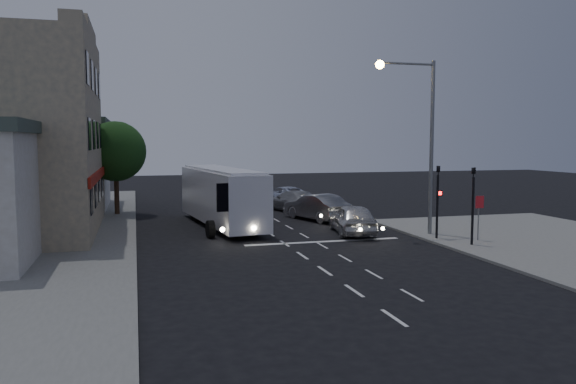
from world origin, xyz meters
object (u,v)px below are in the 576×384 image
object	(u,v)px
tour_bus	(221,195)
regulatory_sign	(479,210)
car_suv	(353,219)
streetlight	(421,127)
street_tree	(115,149)
car_sedan_b	(293,201)
car_sedan_c	(285,195)
car_sedan_a	(316,207)
traffic_signal_side	(473,196)
traffic_signal_main	(438,193)

from	to	relation	value
tour_bus	regulatory_sign	xyz separation A→B (m)	(11.44, -8.63, -0.25)
car_suv	streetlight	xyz separation A→B (m)	(3.06, -1.60, 4.91)
car_suv	street_tree	xyz separation A→B (m)	(-12.49, 11.22, 3.68)
car_sedan_b	street_tree	size ratio (longest dim) A/B	0.83
car_sedan_b	car_sedan_c	xyz separation A→B (m)	(0.72, 4.82, -0.05)
car_suv	car_sedan_c	bearing A→B (deg)	-80.90
car_suv	car_sedan_a	size ratio (longest dim) A/B	0.95
traffic_signal_side	street_tree	distance (m)	23.24
car_sedan_a	traffic_signal_main	xyz separation A→B (m)	(3.55, -8.61, 1.58)
traffic_signal_side	car_sedan_a	bearing A→B (deg)	111.88
car_suv	regulatory_sign	xyz separation A→B (m)	(5.02, -4.04, 0.78)
car_sedan_b	streetlight	distance (m)	13.35
streetlight	car_sedan_c	bearing A→B (deg)	99.50
traffic_signal_main	car_suv	bearing A→B (deg)	137.66
car_sedan_c	regulatory_sign	distance (m)	19.74
car_sedan_a	streetlight	distance (m)	9.30
street_tree	streetlight	bearing A→B (deg)	-39.51
car_sedan_b	regulatory_sign	world-z (taller)	regulatory_sign
car_sedan_c	street_tree	xyz separation A→B (m)	(-12.76, -3.88, 3.80)
tour_bus	car_sedan_b	bearing A→B (deg)	36.68
car_sedan_a	traffic_signal_main	size ratio (longest dim) A/B	1.24
regulatory_sign	tour_bus	bearing A→B (deg)	142.95
traffic_signal_side	street_tree	bearing A→B (deg)	135.50
traffic_signal_main	traffic_signal_side	bearing A→B (deg)	-70.51
traffic_signal_main	street_tree	distance (m)	21.38
tour_bus	streetlight	distance (m)	11.98
street_tree	tour_bus	bearing A→B (deg)	-47.52
traffic_signal_side	regulatory_sign	distance (m)	1.61
car_sedan_a	car_sedan_b	xyz separation A→B (m)	(-0.22, 4.69, -0.09)
tour_bus	regulatory_sign	distance (m)	14.33
tour_bus	traffic_signal_main	distance (m)	12.38
car_sedan_c	traffic_signal_side	distance (m)	20.52
tour_bus	car_sedan_b	size ratio (longest dim) A/B	2.20
traffic_signal_main	regulatory_sign	distance (m)	2.14
traffic_signal_side	traffic_signal_main	bearing A→B (deg)	109.49
traffic_signal_side	car_suv	bearing A→B (deg)	128.78
car_suv	traffic_signal_side	distance (m)	6.61
car_sedan_b	traffic_signal_side	xyz separation A→B (m)	(4.47, -15.28, 1.67)
tour_bus	traffic_signal_main	size ratio (longest dim) A/B	2.77
car_suv	car_sedan_a	bearing A→B (deg)	-77.49
car_suv	car_sedan_a	distance (m)	5.59
car_suv	car_sedan_c	size ratio (longest dim) A/B	0.95
car_sedan_a	traffic_signal_main	world-z (taller)	traffic_signal_main
car_suv	streetlight	distance (m)	6.01
tour_bus	traffic_signal_side	size ratio (longest dim) A/B	2.77
tour_bus	traffic_signal_main	world-z (taller)	traffic_signal_main
traffic_signal_side	street_tree	xyz separation A→B (m)	(-16.51, 16.22, 2.08)
car_sedan_b	car_sedan_a	bearing A→B (deg)	76.41
car_sedan_b	regulatory_sign	distance (m)	15.35
car_sedan_b	car_sedan_c	world-z (taller)	car_sedan_b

